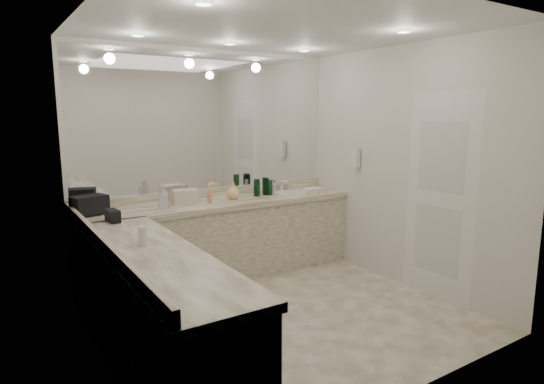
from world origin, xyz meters
TOP-DOWN VIEW (x-y plane):
  - floor at (0.00, 0.00)m, footprint 3.20×3.20m
  - ceiling at (0.00, 0.00)m, footprint 3.20×3.20m
  - wall_back at (0.00, 1.50)m, footprint 3.20×0.02m
  - wall_left at (-1.60, 0.00)m, footprint 0.02×3.00m
  - wall_right at (1.60, 0.00)m, footprint 0.02×3.00m
  - vanity_back_base at (0.00, 1.20)m, footprint 3.20×0.60m
  - vanity_back_top at (0.00, 1.19)m, footprint 3.20×0.64m
  - vanity_left_base at (-1.30, -0.30)m, footprint 0.60×2.40m
  - vanity_left_top at (-1.29, -0.30)m, footprint 0.64×2.42m
  - backsplash_back at (0.00, 1.48)m, footprint 3.20×0.04m
  - backsplash_left at (-1.58, 0.00)m, footprint 0.04×3.00m
  - mirror_back at (0.00, 1.49)m, footprint 3.12×0.01m
  - mirror_left at (-1.59, 0.00)m, footprint 0.01×2.92m
  - sink at (0.95, 1.20)m, footprint 0.44×0.44m
  - faucet at (0.95, 1.41)m, footprint 0.24×0.16m
  - wall_phone at (1.56, 0.70)m, footprint 0.06×0.10m
  - door at (1.59, -0.50)m, footprint 0.02×0.82m
  - black_toiletry_bag at (-1.41, 1.24)m, footprint 0.36×0.28m
  - black_bag_spill at (-1.30, 0.82)m, footprint 0.10×0.20m
  - cream_cosmetic_case at (-0.41, 1.29)m, footprint 0.29×0.20m
  - hand_towel at (1.26, 1.15)m, footprint 0.26×0.19m
  - lotion_left at (-1.30, -0.08)m, footprint 0.07×0.07m
  - soap_bottle_a at (-0.68, 1.18)m, footprint 0.12×0.12m
  - soap_bottle_b at (-0.71, 1.15)m, footprint 0.10×0.10m
  - soap_bottle_c at (0.15, 1.23)m, footprint 0.16×0.16m
  - green_bottle_0 at (0.61, 1.24)m, footprint 0.07×0.07m
  - green_bottle_1 at (0.62, 1.27)m, footprint 0.07×0.07m
  - green_bottle_2 at (0.48, 1.23)m, footprint 0.07×0.07m
  - green_bottle_3 at (0.65, 1.22)m, footprint 0.07×0.07m
  - amenity_bottle_0 at (-0.40, 1.30)m, footprint 0.04×0.04m
  - amenity_bottle_1 at (0.56, 1.34)m, footprint 0.04×0.04m
  - amenity_bottle_2 at (-0.26, 1.33)m, footprint 0.06×0.06m
  - amenity_bottle_3 at (-0.18, 1.14)m, footprint 0.05×0.05m
  - amenity_bottle_4 at (-1.26, 1.24)m, footprint 0.05×0.05m

SIDE VIEW (x-z plane):
  - floor at x=0.00m, z-range 0.00..0.00m
  - vanity_back_base at x=0.00m, z-range 0.00..0.84m
  - vanity_left_base at x=-1.30m, z-range 0.00..0.84m
  - vanity_back_top at x=0.00m, z-range 0.84..0.90m
  - vanity_left_top at x=-1.29m, z-range 0.84..0.90m
  - sink at x=0.95m, z-range 0.88..0.91m
  - hand_towel at x=1.26m, z-range 0.90..0.94m
  - amenity_bottle_4 at x=-1.26m, z-range 0.90..0.97m
  - amenity_bottle_2 at x=-0.26m, z-range 0.90..0.98m
  - backsplash_back at x=0.00m, z-range 0.90..1.00m
  - backsplash_left at x=-1.58m, z-range 0.90..1.00m
  - amenity_bottle_0 at x=-0.40m, z-range 0.90..1.00m
  - black_bag_spill at x=-1.30m, z-range 0.90..1.01m
  - amenity_bottle_3 at x=-0.18m, z-range 0.90..1.01m
  - faucet at x=0.95m, z-range 0.90..1.04m
  - amenity_bottle_1 at x=0.56m, z-range 0.90..1.05m
  - cream_cosmetic_case at x=-0.41m, z-range 0.90..1.06m
  - lotion_left at x=-1.30m, z-range 0.90..1.06m
  - black_toiletry_bag at x=-1.41m, z-range 0.90..1.08m
  - green_bottle_3 at x=0.65m, z-range 0.90..1.08m
  - soap_bottle_c at x=0.15m, z-range 0.90..1.09m
  - soap_bottle_b at x=-0.71m, z-range 0.90..1.10m
  - green_bottle_0 at x=0.61m, z-range 0.90..1.10m
  - green_bottle_2 at x=0.48m, z-range 0.90..1.11m
  - green_bottle_1 at x=0.62m, z-range 0.90..1.11m
  - soap_bottle_a at x=-0.68m, z-range 0.90..1.14m
  - door at x=1.59m, z-range 0.00..2.10m
  - wall_back at x=0.00m, z-range 0.00..2.60m
  - wall_left at x=-1.60m, z-range 0.00..2.60m
  - wall_right at x=1.60m, z-range 0.00..2.60m
  - wall_phone at x=1.56m, z-range 1.23..1.47m
  - mirror_back at x=0.00m, z-range 1.00..2.55m
  - mirror_left at x=-1.59m, z-range 1.00..2.55m
  - ceiling at x=0.00m, z-range 2.60..2.60m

